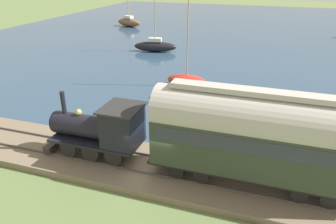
{
  "coord_description": "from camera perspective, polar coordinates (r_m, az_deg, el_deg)",
  "views": [
    {
      "loc": [
        -13.43,
        -5.27,
        9.99
      ],
      "look_at": [
        3.06,
        0.34,
        2.18
      ],
      "focal_mm": 35.0,
      "sensor_mm": 36.0,
      "label": 1
    }
  ],
  "objects": [
    {
      "name": "rowboat_near_shore",
      "position": [
        26.3,
        10.66,
        2.06
      ],
      "size": [
        1.86,
        2.93,
        0.55
      ],
      "rotation": [
        0.0,
        0.0,
        -0.34
      ],
      "color": "silver",
      "rests_on": "harbor_water"
    },
    {
      "name": "sailboat_red",
      "position": [
        29.62,
        3.26,
        5.6
      ],
      "size": [
        1.77,
        3.61,
        8.96
      ],
      "rotation": [
        0.0,
        0.0,
        -0.01
      ],
      "color": "#B72D23",
      "rests_on": "harbor_water"
    },
    {
      "name": "harbor_water",
      "position": [
        57.15,
        13.57,
        13.45
      ],
      "size": [
        80.0,
        80.0,
        0.01
      ],
      "color": "#2D4760",
      "rests_on": "ground"
    },
    {
      "name": "ground_plane",
      "position": [
        17.55,
        -2.21,
        -10.57
      ],
      "size": [
        200.0,
        200.0,
        0.0
      ],
      "primitive_type": "plane",
      "color": "#607542"
    },
    {
      "name": "rail_embankment",
      "position": [
        17.51,
        -2.12,
        -9.91
      ],
      "size": [
        4.42,
        56.0,
        0.49
      ],
      "color": "#756651",
      "rests_on": "ground"
    },
    {
      "name": "rowboat_off_pier",
      "position": [
        21.58,
        19.01,
        -4.31
      ],
      "size": [
        2.4,
        2.01,
        0.36
      ],
      "rotation": [
        0.0,
        0.0,
        -1.0
      ],
      "color": "beige",
      "rests_on": "harbor_water"
    },
    {
      "name": "sailboat_brown",
      "position": [
        60.92,
        -6.84,
        15.32
      ],
      "size": [
        2.98,
        5.3,
        9.56
      ],
      "rotation": [
        0.0,
        0.0,
        -0.3
      ],
      "color": "brown",
      "rests_on": "harbor_water"
    },
    {
      "name": "passenger_coach",
      "position": [
        15.18,
        14.86,
        -3.72
      ],
      "size": [
        2.29,
        9.72,
        4.71
      ],
      "color": "black",
      "rests_on": "rail_embankment"
    },
    {
      "name": "sailboat_black",
      "position": [
        42.12,
        -2.25,
        11.43
      ],
      "size": [
        2.39,
        5.55,
        8.61
      ],
      "rotation": [
        0.0,
        0.0,
        0.19
      ],
      "color": "black",
      "rests_on": "harbor_water"
    },
    {
      "name": "steam_locomotive",
      "position": [
        17.67,
        -11.3,
        -2.67
      ],
      "size": [
        2.22,
        5.51,
        3.42
      ],
      "color": "black",
      "rests_on": "rail_embankment"
    },
    {
      "name": "rowboat_mid_harbor",
      "position": [
        26.42,
        -1.06,
        2.39
      ],
      "size": [
        1.95,
        2.52,
        0.37
      ],
      "rotation": [
        0.0,
        0.0,
        -0.48
      ],
      "color": "beige",
      "rests_on": "harbor_water"
    }
  ]
}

